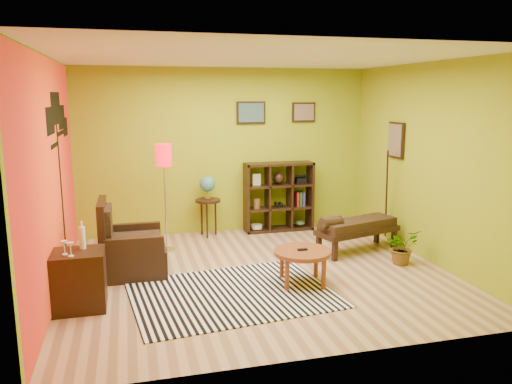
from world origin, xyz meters
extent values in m
plane|color=tan|center=(0.00, 0.00, 0.00)|extent=(5.00, 5.00, 0.00)
cube|color=#8EA217|center=(0.00, 2.25, 1.40)|extent=(5.00, 0.04, 2.80)
cube|color=#8EA217|center=(0.00, -2.25, 1.40)|extent=(5.00, 0.04, 2.80)
cube|color=#8EA217|center=(-2.50, 0.00, 1.40)|extent=(0.04, 4.50, 2.80)
cube|color=#8EA217|center=(2.50, 0.00, 1.40)|extent=(0.04, 4.50, 2.80)
cube|color=white|center=(0.00, 0.00, 2.80)|extent=(5.00, 4.50, 0.04)
cube|color=#EE3F12|center=(-2.48, 0.00, 1.40)|extent=(0.01, 4.45, 2.75)
cube|color=black|center=(-2.46, 0.55, 1.05)|extent=(0.01, 0.14, 2.10)
cube|color=black|center=(-2.46, 0.05, 2.05)|extent=(0.01, 0.65, 0.32)
cube|color=black|center=(-2.46, 0.60, 2.18)|extent=(0.01, 0.85, 0.40)
cube|color=black|center=(-2.46, 1.10, 2.05)|extent=(0.01, 0.70, 0.32)
cube|color=black|center=(-2.46, 1.45, 1.90)|extent=(0.01, 0.50, 0.26)
cube|color=black|center=(0.45, 2.22, 2.05)|extent=(0.50, 0.03, 0.38)
cube|color=#446965|center=(0.45, 2.19, 2.05)|extent=(0.44, 0.01, 0.32)
cube|color=black|center=(1.40, 2.22, 2.05)|extent=(0.42, 0.03, 0.34)
cube|color=#887055|center=(1.40, 2.19, 2.05)|extent=(0.36, 0.01, 0.28)
cube|color=black|center=(2.47, 0.90, 1.65)|extent=(0.03, 0.44, 0.56)
cube|color=#887055|center=(2.44, 0.90, 1.65)|extent=(0.01, 0.38, 0.50)
cylinder|color=black|center=(2.35, 0.90, 0.78)|extent=(0.23, 0.34, 1.46)
cone|color=silver|center=(2.35, 0.75, 1.52)|extent=(0.08, 0.09, 0.16)
cube|color=white|center=(-0.48, -0.60, 0.01)|extent=(2.54, 2.01, 0.01)
cylinder|color=brown|center=(0.44, -0.50, 0.41)|extent=(0.72, 0.72, 0.05)
cylinder|color=brown|center=(0.70, -0.31, 0.19)|extent=(0.06, 0.06, 0.39)
cylinder|color=brown|center=(0.25, -0.24, 0.19)|extent=(0.06, 0.06, 0.39)
cylinder|color=brown|center=(0.62, -0.75, 0.19)|extent=(0.06, 0.06, 0.39)
cylinder|color=brown|center=(0.18, -0.68, 0.19)|extent=(0.06, 0.06, 0.39)
cube|color=black|center=(0.44, -0.50, 0.45)|extent=(0.12, 0.05, 0.02)
cube|color=black|center=(-1.59, 0.44, 0.18)|extent=(0.81, 0.79, 0.37)
cube|color=black|center=(-1.98, 0.44, 0.51)|extent=(0.09, 0.79, 1.01)
cube|color=black|center=(-1.59, 0.06, 0.29)|extent=(0.74, 0.09, 0.59)
cube|color=black|center=(-1.59, 0.81, 0.29)|extent=(0.74, 0.09, 0.59)
cube|color=#F5AF60|center=(-1.56, 0.44, 0.43)|extent=(0.65, 0.63, 0.13)
cube|color=#F5AF60|center=(-1.90, 0.44, 0.69)|extent=(0.08, 0.59, 0.46)
cube|color=black|center=(-2.20, -0.58, 0.33)|extent=(0.56, 0.51, 0.66)
cylinder|color=white|center=(-2.15, -0.48, 0.78)|extent=(0.07, 0.07, 0.25)
cylinder|color=white|center=(-2.15, -0.48, 0.94)|extent=(0.02, 0.02, 0.07)
cylinder|color=white|center=(-2.32, -0.66, 0.66)|extent=(0.06, 0.06, 0.01)
cylinder|color=white|center=(-2.32, -0.66, 0.71)|extent=(0.01, 0.01, 0.09)
cone|color=white|center=(-2.32, -0.66, 0.78)|extent=(0.07, 0.07, 0.06)
cylinder|color=white|center=(-2.25, -0.74, 0.66)|extent=(0.06, 0.06, 0.01)
cylinder|color=white|center=(-2.25, -0.74, 0.71)|extent=(0.01, 0.01, 0.09)
cone|color=white|center=(-2.25, -0.74, 0.78)|extent=(0.07, 0.07, 0.06)
cylinder|color=silver|center=(-1.11, 1.30, 0.01)|extent=(0.25, 0.25, 0.03)
cylinder|color=silver|center=(-1.11, 1.30, 0.76)|extent=(0.02, 0.02, 1.52)
cylinder|color=red|center=(-1.11, 1.30, 1.47)|extent=(0.24, 0.24, 0.33)
cylinder|color=black|center=(-0.36, 1.97, 0.61)|extent=(0.42, 0.42, 0.04)
cylinder|color=black|center=(-0.23, 2.01, 0.29)|extent=(0.03, 0.03, 0.59)
cylinder|color=black|center=(-0.45, 2.07, 0.29)|extent=(0.03, 0.03, 0.59)
cylinder|color=black|center=(-0.40, 1.84, 0.29)|extent=(0.03, 0.03, 0.59)
cylinder|color=gold|center=(-0.36, 1.97, 0.65)|extent=(0.11, 0.11, 0.02)
cylinder|color=gold|center=(-0.36, 1.97, 0.71)|extent=(0.02, 0.02, 0.11)
sphere|color=#2C6CAE|center=(-0.36, 1.97, 0.89)|extent=(0.26, 0.26, 0.26)
cube|color=black|center=(0.32, 2.03, 0.60)|extent=(0.04, 0.35, 1.20)
cube|color=black|center=(1.48, 2.03, 0.60)|extent=(0.04, 0.35, 1.20)
cube|color=black|center=(0.90, 2.03, 0.02)|extent=(1.20, 0.35, 0.04)
cube|color=black|center=(0.90, 2.03, 1.18)|extent=(1.20, 0.35, 0.04)
cube|color=black|center=(0.70, 2.03, 0.60)|extent=(0.03, 0.33, 1.12)
cube|color=black|center=(1.10, 2.03, 0.60)|extent=(0.03, 0.33, 1.12)
cube|color=black|center=(0.90, 2.03, 0.40)|extent=(1.12, 0.33, 0.03)
cube|color=black|center=(0.90, 2.03, 0.80)|extent=(1.12, 0.33, 0.03)
cylinder|color=beige|center=(0.50, 2.03, 0.09)|extent=(0.20, 0.20, 0.07)
sphere|color=black|center=(0.90, 2.03, 0.93)|extent=(0.20, 0.20, 0.20)
cube|color=black|center=(1.30, 2.03, 0.87)|extent=(0.18, 0.15, 0.10)
cylinder|color=black|center=(0.86, 2.03, 0.47)|extent=(0.06, 0.12, 0.06)
cylinder|color=black|center=(0.94, 2.03, 0.47)|extent=(0.06, 0.12, 0.06)
ellipsoid|color=#384C26|center=(1.30, 2.03, 0.10)|extent=(0.18, 0.18, 0.09)
cylinder|color=brown|center=(0.50, 2.03, 0.50)|extent=(0.12, 0.12, 0.18)
cube|color=beige|center=(0.50, 2.03, 0.92)|extent=(0.14, 0.03, 0.20)
cube|color=maroon|center=(1.23, 2.03, 0.54)|extent=(0.04, 0.18, 0.26)
cube|color=#1E4C1E|center=(1.28, 2.03, 0.54)|extent=(0.04, 0.18, 0.26)
cube|color=navy|center=(1.34, 2.03, 0.54)|extent=(0.04, 0.18, 0.26)
cube|color=black|center=(1.70, 0.56, 0.33)|extent=(1.40, 0.81, 0.08)
cube|color=#F5AF60|center=(1.70, 0.56, 0.43)|extent=(1.29, 0.73, 0.13)
cylinder|color=#F5AF60|center=(1.20, 0.42, 0.53)|extent=(0.36, 0.25, 0.17)
cube|color=black|center=(2.21, 0.90, 0.15)|extent=(0.08, 0.08, 0.29)
cube|color=black|center=(1.09, 0.58, 0.15)|extent=(0.08, 0.08, 0.29)
cube|color=black|center=(2.31, 0.54, 0.15)|extent=(0.08, 0.08, 0.29)
cube|color=black|center=(1.19, 0.22, 0.15)|extent=(0.08, 0.08, 0.29)
imported|color=#26661E|center=(2.06, -0.12, 0.19)|extent=(0.56, 0.59, 0.39)
camera|label=1|loc=(-1.61, -6.13, 2.34)|focal=35.00mm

